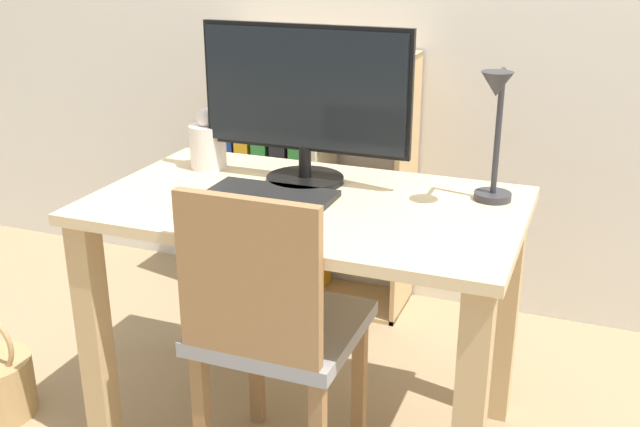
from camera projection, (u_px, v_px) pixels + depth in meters
The scene contains 7 objects.
desk at pixel (307, 252), 2.06m from camera, with size 1.14×0.68×0.74m.
monitor at pixel (305, 97), 2.07m from camera, with size 0.61×0.22×0.44m.
keyboard at pixel (273, 193), 2.03m from camera, with size 0.35×0.13×0.02m.
vase at pixel (208, 143), 2.25m from camera, with size 0.11×0.11×0.18m.
desk_lamp at pixel (496, 125), 1.88m from camera, with size 0.10×0.19×0.36m.
chair at pixel (272, 326), 1.89m from camera, with size 0.40×0.40×0.86m.
bookshelf at pixel (290, 189), 2.98m from camera, with size 0.75×0.28×1.00m.
Camera 1 is at (0.72, -1.75, 1.40)m, focal length 42.00 mm.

